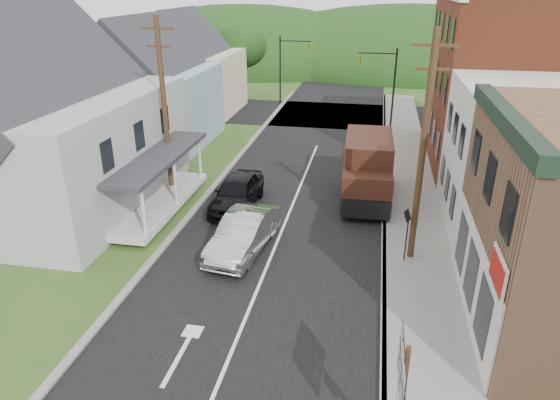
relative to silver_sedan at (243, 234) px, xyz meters
The scene contains 24 objects.
ground 3.22m from the silver_sedan, 66.81° to the right, with size 120.00×120.00×0.00m, color #2D4719.
road 7.28m from the silver_sedan, 80.23° to the left, with size 9.00×90.00×0.02m, color black.
cross_road 24.18m from the silver_sedan, 87.09° to the left, with size 60.00×9.00×0.02m, color black.
sidewalk_right 8.81m from the silver_sedan, 35.75° to the left, with size 2.80×55.00×0.15m, color slate.
curb_right 7.76m from the silver_sedan, 41.61° to the left, with size 0.20×55.00×0.15m, color slate.
curb_left 6.21m from the silver_sedan, 123.69° to the left, with size 0.30×55.00×0.12m, color slate.
storefront_white 13.58m from the silver_sedan, 20.29° to the left, with size 8.00×7.00×6.50m, color silver.
storefront_red 19.35m from the silver_sedan, 48.44° to the left, with size 8.00×12.00×10.00m, color brown.
house_gray 11.73m from the silver_sedan, 163.78° to the left, with size 10.20×12.24×8.35m.
house_blue 17.42m from the silver_sedan, 124.66° to the left, with size 7.14×8.16×7.28m.
house_cream 25.48m from the silver_sedan, 113.94° to the left, with size 7.14×8.16×7.28m.
utility_pole_right 7.87m from the silver_sedan, ahead, with size 1.60×0.26×9.00m.
utility_pole_left 8.31m from the silver_sedan, 135.76° to the left, with size 1.60×0.26×9.00m.
traffic_signal_right 21.57m from the silver_sedan, 74.99° to the left, with size 2.87×0.20×6.00m.
traffic_signal_left 27.96m from the silver_sedan, 96.35° to the left, with size 2.87×0.20×6.00m.
tree_left_b 18.68m from the silver_sedan, 149.93° to the left, with size 4.80×4.80×6.94m.
tree_left_c 25.22m from the silver_sedan, 136.05° to the left, with size 5.80×5.80×8.41m.
tree_left_d 30.43m from the silver_sedan, 104.94° to the left, with size 4.80×4.80×6.94m.
forested_ridge 52.15m from the silver_sedan, 88.65° to the left, with size 90.00×30.00×16.00m, color #113810.
silver_sedan is the anchor object (origin of this frame).
dark_sedan 4.47m from the silver_sedan, 108.80° to the left, with size 1.92×4.76×1.62m, color black.
delivery_van 8.08m from the silver_sedan, 53.10° to the left, with size 2.54×5.84×3.23m.
route_sign_cluster 11.07m from the silver_sedan, 56.95° to the right, with size 0.16×1.90×3.33m.
warning_sign 6.60m from the silver_sedan, ahead, with size 0.28×0.58×2.29m.
Camera 1 is at (3.74, -14.88, 10.38)m, focal length 32.00 mm.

